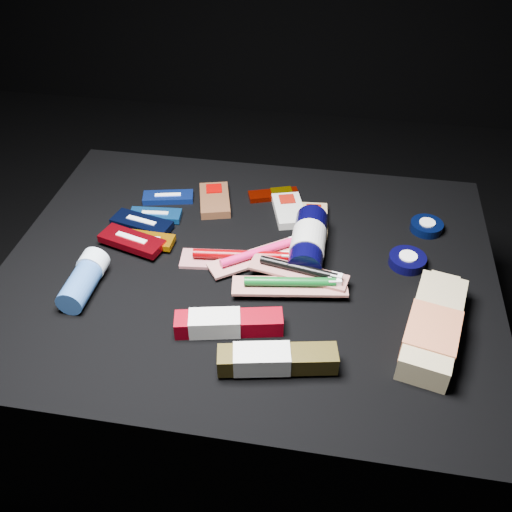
% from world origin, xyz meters
% --- Properties ---
extents(ground, '(3.00, 3.00, 0.00)m').
position_xyz_m(ground, '(0.00, 0.00, 0.00)').
color(ground, black).
rests_on(ground, ground).
extents(cloth_table, '(0.98, 0.78, 0.40)m').
position_xyz_m(cloth_table, '(0.00, 0.00, 0.20)').
color(cloth_table, black).
rests_on(cloth_table, ground).
extents(luna_bar_0, '(0.12, 0.07, 0.02)m').
position_xyz_m(luna_bar_0, '(-0.22, 0.20, 0.41)').
color(luna_bar_0, navy).
rests_on(luna_bar_0, cloth_table).
extents(luna_bar_1, '(0.12, 0.05, 0.01)m').
position_xyz_m(luna_bar_1, '(-0.23, 0.12, 0.41)').
color(luna_bar_1, '#1352A5').
rests_on(luna_bar_1, cloth_table).
extents(luna_bar_2, '(0.14, 0.08, 0.02)m').
position_xyz_m(luna_bar_2, '(-0.25, 0.09, 0.41)').
color(luna_bar_2, black).
rests_on(luna_bar_2, cloth_table).
extents(luna_bar_3, '(0.12, 0.05, 0.02)m').
position_xyz_m(luna_bar_3, '(-0.22, 0.03, 0.41)').
color(luna_bar_3, orange).
rests_on(luna_bar_3, cloth_table).
extents(luna_bar_4, '(0.15, 0.09, 0.02)m').
position_xyz_m(luna_bar_4, '(-0.25, 0.02, 0.42)').
color(luna_bar_4, maroon).
rests_on(luna_bar_4, cloth_table).
extents(clif_bar_0, '(0.09, 0.13, 0.02)m').
position_xyz_m(clif_bar_0, '(-0.11, 0.21, 0.41)').
color(clif_bar_0, '#512F1B').
rests_on(clif_bar_0, cloth_table).
extents(clif_bar_1, '(0.09, 0.13, 0.02)m').
position_xyz_m(clif_bar_1, '(0.06, 0.19, 0.41)').
color(clif_bar_1, '#B1B1A9').
rests_on(clif_bar_1, cloth_table).
extents(clif_bar_2, '(0.07, 0.12, 0.02)m').
position_xyz_m(clif_bar_2, '(0.12, 0.17, 0.41)').
color(clif_bar_2, tan).
rests_on(clif_bar_2, cloth_table).
extents(power_bar, '(0.12, 0.07, 0.01)m').
position_xyz_m(power_bar, '(0.02, 0.25, 0.41)').
color(power_bar, '#690C03').
rests_on(power_bar, cloth_table).
extents(lotion_bottle, '(0.07, 0.22, 0.07)m').
position_xyz_m(lotion_bottle, '(0.11, 0.06, 0.43)').
color(lotion_bottle, black).
rests_on(lotion_bottle, cloth_table).
extents(cream_tin_upper, '(0.07, 0.07, 0.02)m').
position_xyz_m(cream_tin_upper, '(0.36, 0.18, 0.41)').
color(cream_tin_upper, black).
rests_on(cream_tin_upper, cloth_table).
extents(cream_tin_lower, '(0.07, 0.07, 0.02)m').
position_xyz_m(cream_tin_lower, '(0.31, 0.06, 0.41)').
color(cream_tin_lower, black).
rests_on(cream_tin_lower, cloth_table).
extents(bodywash_bottle, '(0.13, 0.26, 0.05)m').
position_xyz_m(bodywash_bottle, '(0.35, -0.14, 0.42)').
color(bodywash_bottle, tan).
rests_on(bodywash_bottle, cloth_table).
extents(deodorant_stick, '(0.06, 0.13, 0.06)m').
position_xyz_m(deodorant_stick, '(-0.29, -0.12, 0.43)').
color(deodorant_stick, '#2D5497').
rests_on(deodorant_stick, cloth_table).
extents(toothbrush_pack_0, '(0.25, 0.08, 0.03)m').
position_xyz_m(toothbrush_pack_0, '(-0.01, 0.01, 0.41)').
color(toothbrush_pack_0, '#AAA59E').
rests_on(toothbrush_pack_0, cloth_table).
extents(toothbrush_pack_1, '(0.20, 0.16, 0.02)m').
position_xyz_m(toothbrush_pack_1, '(0.02, 0.02, 0.42)').
color(toothbrush_pack_1, beige).
rests_on(toothbrush_pack_1, cloth_table).
extents(toothbrush_pack_2, '(0.22, 0.08, 0.02)m').
position_xyz_m(toothbrush_pack_2, '(0.09, -0.06, 0.42)').
color(toothbrush_pack_2, beige).
rests_on(toothbrush_pack_2, cloth_table).
extents(toothbrush_pack_3, '(0.20, 0.08, 0.02)m').
position_xyz_m(toothbrush_pack_3, '(0.11, -0.03, 0.43)').
color(toothbrush_pack_3, '#AAA49F').
rests_on(toothbrush_pack_3, cloth_table).
extents(toothpaste_carton_red, '(0.19, 0.08, 0.04)m').
position_xyz_m(toothpaste_carton_red, '(-0.01, -0.18, 0.42)').
color(toothpaste_carton_red, '#6E000B').
rests_on(toothpaste_carton_red, cloth_table).
extents(toothpaste_carton_green, '(0.20, 0.08, 0.04)m').
position_xyz_m(toothpaste_carton_green, '(0.08, -0.25, 0.42)').
color(toothpaste_carton_green, '#352C0D').
rests_on(toothpaste_carton_green, cloth_table).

